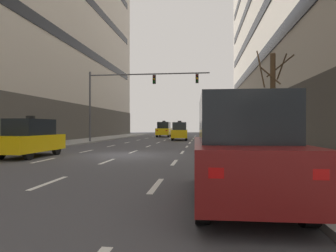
{
  "coord_description": "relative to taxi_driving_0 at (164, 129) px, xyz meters",
  "views": [
    {
      "loc": [
        4.39,
        -15.71,
        1.63
      ],
      "look_at": [
        -0.43,
        23.5,
        1.65
      ],
      "focal_mm": 30.54,
      "sensor_mm": 36.0,
      "label": 1
    }
  ],
  "objects": [
    {
      "name": "ground_plane",
      "position": [
        1.48,
        -27.11,
        -1.12
      ],
      "size": [
        120.0,
        120.0,
        0.0
      ],
      "primitive_type": "plane",
      "color": "#424247"
    },
    {
      "name": "lane_stripe_l1_s10",
      "position": [
        -1.63,
        4.89,
        -1.12
      ],
      "size": [
        0.16,
        2.0,
        0.01
      ],
      "primitive_type": "cube",
      "color": "silver",
      "rests_on": "ground"
    },
    {
      "name": "lane_stripe_l2_s10",
      "position": [
        1.48,
        4.89,
        -1.12
      ],
      "size": [
        0.16,
        2.0,
        0.01
      ],
      "primitive_type": "cube",
      "color": "silver",
      "rests_on": "ground"
    },
    {
      "name": "lane_stripe_l2_s3",
      "position": [
        1.48,
        -30.11,
        -1.12
      ],
      "size": [
        0.16,
        2.0,
        0.01
      ],
      "primitive_type": "cube",
      "color": "silver",
      "rests_on": "ground"
    },
    {
      "name": "lane_stripe_l2_s6",
      "position": [
        1.48,
        -15.11,
        -1.12
      ],
      "size": [
        0.16,
        2.0,
        0.01
      ],
      "primitive_type": "cube",
      "color": "silver",
      "rests_on": "ground"
    },
    {
      "name": "lane_stripe_l2_s9",
      "position": [
        1.48,
        -0.11,
        -1.12
      ],
      "size": [
        0.16,
        2.0,
        0.01
      ],
      "primitive_type": "cube",
      "color": "silver",
      "rests_on": "ground"
    },
    {
      "name": "lane_stripe_l3_s2",
      "position": [
        4.6,
        -35.11,
        -1.12
      ],
      "size": [
        0.16,
        2.0,
        0.01
      ],
      "primitive_type": "cube",
      "color": "silver",
      "rests_on": "ground"
    },
    {
      "name": "lane_stripe_l3_s7",
      "position": [
        4.6,
        -10.11,
        -1.12
      ],
      "size": [
        0.16,
        2.0,
        0.01
      ],
      "primitive_type": "cube",
      "color": "silver",
      "rests_on": "ground"
    },
    {
      "name": "lane_stripe_l2_s5",
      "position": [
        1.48,
        -20.11,
        -1.12
      ],
      "size": [
        0.16,
        2.0,
        0.01
      ],
      "primitive_type": "cube",
      "color": "silver",
      "rests_on": "ground"
    },
    {
      "name": "taxi_driving_2",
      "position": [
        3.17,
        -9.69,
        -0.09
      ],
      "size": [
        1.99,
        4.36,
        2.25
      ],
      "color": "black",
      "rests_on": "ground"
    },
    {
      "name": "lane_stripe_l1_s8",
      "position": [
        -1.63,
        -5.11,
        -1.12
      ],
      "size": [
        0.16,
        2.0,
        0.01
      ],
      "primitive_type": "cube",
      "color": "silver",
      "rests_on": "ground"
    },
    {
      "name": "lane_stripe_l3_s5",
      "position": [
        4.6,
        -20.11,
        -1.12
      ],
      "size": [
        0.16,
        2.0,
        0.01
      ],
      "primitive_type": "cube",
      "color": "silver",
      "rests_on": "ground"
    },
    {
      "name": "lane_stripe_l1_s7",
      "position": [
        -1.63,
        -10.11,
        -1.12
      ],
      "size": [
        0.16,
        2.0,
        0.01
      ],
      "primitive_type": "cube",
      "color": "silver",
      "rests_on": "ground"
    },
    {
      "name": "lane_stripe_l1_s5",
      "position": [
        -1.63,
        -20.11,
        -1.12
      ],
      "size": [
        0.16,
        2.0,
        0.01
      ],
      "primitive_type": "cube",
      "color": "silver",
      "rests_on": "ground"
    },
    {
      "name": "lane_stripe_l2_s4",
      "position": [
        1.48,
        -25.11,
        -1.12
      ],
      "size": [
        0.16,
        2.0,
        0.01
      ],
      "primitive_type": "cube",
      "color": "silver",
      "rests_on": "ground"
    },
    {
      "name": "street_tree_1",
      "position": [
        9.28,
        -28.21,
        1.75
      ],
      "size": [
        1.83,
        1.71,
        5.43
      ],
      "color": "#4C3823",
      "rests_on": "sidewalk_right"
    },
    {
      "name": "sidewalk_right",
      "position": [
        9.69,
        -27.11,
        -1.05
      ],
      "size": [
        3.96,
        80.0,
        0.14
      ],
      "primitive_type": "cube",
      "color": "gray",
      "rests_on": "ground"
    },
    {
      "name": "lane_stripe_l3_s10",
      "position": [
        4.6,
        4.89,
        -1.12
      ],
      "size": [
        0.16,
        2.0,
        0.01
      ],
      "primitive_type": "cube",
      "color": "silver",
      "rests_on": "ground"
    },
    {
      "name": "lane_stripe_l2_s7",
      "position": [
        1.48,
        -10.11,
        -1.12
      ],
      "size": [
        0.16,
        2.0,
        0.01
      ],
      "primitive_type": "cube",
      "color": "silver",
      "rests_on": "ground"
    },
    {
      "name": "lane_stripe_l1_s9",
      "position": [
        -1.63,
        -0.11,
        -1.12
      ],
      "size": [
        0.16,
        2.0,
        0.01
      ],
      "primitive_type": "cube",
      "color": "silver",
      "rests_on": "ground"
    },
    {
      "name": "lane_stripe_l3_s9",
      "position": [
        4.6,
        -0.11,
        -1.12
      ],
      "size": [
        0.16,
        2.0,
        0.01
      ],
      "primitive_type": "cube",
      "color": "silver",
      "rests_on": "ground"
    },
    {
      "name": "lane_stripe_l1_s3",
      "position": [
        -1.63,
        -30.11,
        -1.12
      ],
      "size": [
        0.16,
        2.0,
        0.01
      ],
      "primitive_type": "cube",
      "color": "silver",
      "rests_on": "ground"
    },
    {
      "name": "lane_stripe_l3_s8",
      "position": [
        4.6,
        -5.11,
        -1.12
      ],
      "size": [
        0.16,
        2.0,
        0.01
      ],
      "primitive_type": "cube",
      "color": "silver",
      "rests_on": "ground"
    },
    {
      "name": "lane_stripe_l2_s8",
      "position": [
        1.48,
        -5.11,
        -1.12
      ],
      "size": [
        0.16,
        2.0,
        0.01
      ],
      "primitive_type": "cube",
      "color": "silver",
      "rests_on": "ground"
    },
    {
      "name": "lane_stripe_l1_s6",
      "position": [
        -1.63,
        -15.11,
        -1.12
      ],
      "size": [
        0.16,
        2.0,
        0.01
      ],
      "primitive_type": "cube",
      "color": "silver",
      "rests_on": "ground"
    },
    {
      "name": "lane_stripe_l3_s4",
      "position": [
        4.6,
        -25.11,
        -1.12
      ],
      "size": [
        0.16,
        2.0,
        0.01
      ],
      "primitive_type": "cube",
      "color": "silver",
      "rests_on": "ground"
    },
    {
      "name": "traffic_signal_0",
      "position": [
        -1.06,
        -15.98,
        4.08
      ],
      "size": [
        11.72,
        0.35,
        6.83
      ],
      "color": "#4C4C51",
      "rests_on": "sidewalk_left"
    },
    {
      "name": "lane_stripe_l3_s6",
      "position": [
        4.6,
        -15.11,
        -1.12
      ],
      "size": [
        0.16,
        2.0,
        0.01
      ],
      "primitive_type": "cube",
      "color": "silver",
      "rests_on": "ground"
    },
    {
      "name": "taxi_driving_0",
      "position": [
        0.0,
        0.0,
        0.0
      ],
      "size": [
        1.96,
        4.66,
        2.44
      ],
      "color": "black",
      "rests_on": "ground"
    },
    {
      "name": "car_parked_0",
      "position": [
        6.66,
        -36.56,
        0.0
      ],
      "size": [
        2.08,
        4.71,
        2.26
      ],
      "color": "black",
      "rests_on": "ground"
    },
    {
      "name": "taxi_driving_1",
      "position": [
        -3.17,
        -28.77,
        -0.12
      ],
      "size": [
        1.85,
        4.19,
        2.17
      ],
      "color": "black",
      "rests_on": "ground"
    },
    {
      "name": "lane_stripe_l2_s2",
      "position": [
        1.48,
        -35.11,
        -1.12
      ],
      "size": [
        0.16,
        2.0,
        0.01
      ],
      "primitive_type": "cube",
      "color": "silver",
      "rests_on": "ground"
    },
    {
      "name": "lane_stripe_l3_s3",
      "position": [
        4.6,
        -30.11,
        -1.12
      ],
      "size": [
        0.16,
        2.0,
        0.01
      ],
      "primitive_type": "cube",
      "color": "silver",
      "rests_on": "ground"
    },
    {
      "name": "lane_stripe_l1_s4",
      "position": [
        -1.63,
        -25.11,
        -1.12
      ],
      "size": [
        0.16,
        2.0,
        0.01
      ],
      "primitive_type": "cube",
      "color": "silver",
      "rests_on": "ground"
    },
    {
      "name": "street_tree_0",
      "position": [
        9.27,
        -1.67,
        1.19
      ],
      "size": [
        1.89,
        1.89,
        4.95
      ],
      "color": "#4C3823",
      "rests_on": "sidewalk_right"
    }
  ]
}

